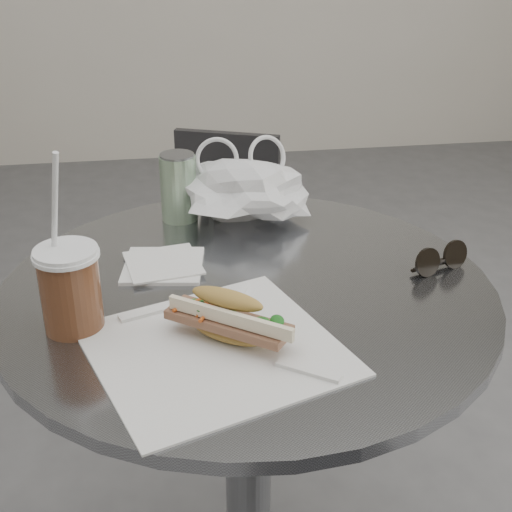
{
  "coord_description": "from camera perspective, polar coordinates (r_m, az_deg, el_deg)",
  "views": [
    {
      "loc": [
        -0.13,
        -0.74,
        1.27
      ],
      "look_at": [
        0.01,
        0.2,
        0.79
      ],
      "focal_mm": 50.0,
      "sensor_mm": 36.0,
      "label": 1
    }
  ],
  "objects": [
    {
      "name": "sandwich_paper",
      "position": [
        0.95,
        -3.29,
        -7.49
      ],
      "size": [
        0.39,
        0.38,
        0.0
      ],
      "primitive_type": "cube",
      "rotation": [
        0.0,
        0.0,
        0.34
      ],
      "color": "white",
      "rests_on": "cafe_table"
    },
    {
      "name": "sunglasses",
      "position": [
        1.17,
        14.52,
        -0.32
      ],
      "size": [
        0.1,
        0.06,
        0.05
      ],
      "rotation": [
        0.0,
        0.0,
        0.37
      ],
      "color": "black",
      "rests_on": "cafe_table"
    },
    {
      "name": "drink_can",
      "position": [
        1.31,
        -6.22,
        5.5
      ],
      "size": [
        0.07,
        0.07,
        0.13
      ],
      "color": "#5B9456",
      "rests_on": "cafe_table"
    },
    {
      "name": "banh_mi",
      "position": [
        0.95,
        -2.26,
        -4.92
      ],
      "size": [
        0.22,
        0.19,
        0.07
      ],
      "rotation": [
        0.0,
        0.0,
        -0.63
      ],
      "color": "#BA9946",
      "rests_on": "sandwich_paper"
    },
    {
      "name": "chair_far",
      "position": [
        1.99,
        -3.18,
        -2.03
      ],
      "size": [
        0.39,
        0.41,
        0.7
      ],
      "rotation": [
        0.0,
        0.0,
        2.77
      ],
      "color": "#303033",
      "rests_on": "ground"
    },
    {
      "name": "cafe_table",
      "position": [
        1.25,
        -0.66,
        -13.53
      ],
      "size": [
        0.76,
        0.76,
        0.74
      ],
      "color": "slate",
      "rests_on": "ground"
    },
    {
      "name": "plastic_bag",
      "position": [
        1.29,
        -0.98,
        5.08
      ],
      "size": [
        0.24,
        0.19,
        0.11
      ],
      "primitive_type": null,
      "rotation": [
        0.0,
        0.0,
        0.1
      ],
      "color": "silver",
      "rests_on": "cafe_table"
    },
    {
      "name": "napkin_stack",
      "position": [
        1.16,
        -7.44,
        -0.71
      ],
      "size": [
        0.14,
        0.14,
        0.01
      ],
      "color": "white",
      "rests_on": "cafe_table"
    },
    {
      "name": "iced_coffee",
      "position": [
        0.99,
        -14.65,
        -2.45
      ],
      "size": [
        0.09,
        0.09,
        0.26
      ],
      "color": "brown",
      "rests_on": "cafe_table"
    }
  ]
}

